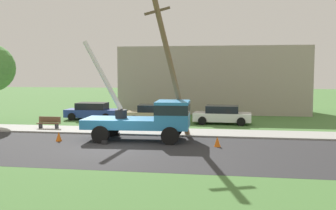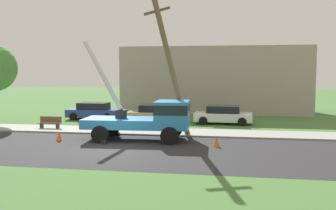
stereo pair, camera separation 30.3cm
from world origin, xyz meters
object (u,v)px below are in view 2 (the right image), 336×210
leaning_utility_pole (171,65)px  park_bench (50,123)px  traffic_cone_ahead (217,142)px  parked_sedan_blue (94,111)px  utility_truck (151,117)px  traffic_cone_curbside (174,132)px  parked_sedan_tan (155,114)px  traffic_cone_behind (59,136)px  parked_sedan_white (223,115)px

leaning_utility_pole → park_bench: size_ratio=5.43×
traffic_cone_ahead → parked_sedan_blue: parked_sedan_blue is taller
utility_truck → traffic_cone_curbside: bearing=50.3°
leaning_utility_pole → traffic_cone_curbside: (0.16, 0.48, -4.17)m
leaning_utility_pole → parked_sedan_blue: size_ratio=1.97×
parked_sedan_tan → park_bench: size_ratio=2.83×
utility_truck → park_bench: size_ratio=4.29×
traffic_cone_ahead → park_bench: 12.61m
leaning_utility_pole → traffic_cone_curbside: size_ratio=15.52×
utility_truck → parked_sedan_blue: 11.26m
utility_truck → parked_sedan_tan: bearing=99.5°
parked_sedan_tan → traffic_cone_behind: bearing=-113.9°
traffic_cone_ahead → park_bench: size_ratio=0.35×
parked_sedan_tan → parked_sedan_white: size_ratio=1.02×
parked_sedan_blue → parked_sedan_white: (10.88, -1.02, 0.00)m
utility_truck → traffic_cone_ahead: 4.30m
parked_sedan_tan → park_bench: 8.15m
leaning_utility_pole → parked_sedan_tan: (-2.35, 6.91, -3.74)m
traffic_cone_ahead → parked_sedan_blue: bearing=136.5°
leaning_utility_pole → parked_sedan_white: (3.00, 6.94, -3.74)m
parked_sedan_tan → traffic_cone_ahead: bearing=-60.3°
park_bench → traffic_cone_curbside: bearing=-10.1°
parked_sedan_white → traffic_cone_curbside: bearing=-113.8°
traffic_cone_curbside → parked_sedan_white: (2.84, 6.46, 0.43)m
traffic_cone_curbside → parked_sedan_tan: 6.91m
traffic_cone_curbside → parked_sedan_white: size_ratio=0.13×
leaning_utility_pole → park_bench: bearing=166.7°
traffic_cone_ahead → parked_sedan_white: 9.23m
utility_truck → parked_sedan_tan: size_ratio=1.52×
leaning_utility_pole → parked_sedan_blue: (-7.88, 7.96, -3.74)m
traffic_cone_behind → parked_sedan_blue: (-1.58, 10.00, 0.43)m
utility_truck → traffic_cone_behind: size_ratio=12.27×
traffic_cone_behind → parked_sedan_blue: 10.13m
parked_sedan_blue → parked_sedan_white: size_ratio=0.99×
utility_truck → leaning_utility_pole: bearing=42.6°
park_bench → leaning_utility_pole: bearing=-13.3°
utility_truck → park_bench: bearing=158.9°
parked_sedan_white → park_bench: 12.87m
utility_truck → parked_sedan_white: utility_truck is taller
traffic_cone_ahead → parked_sedan_white: (0.10, 9.22, 0.43)m
leaning_utility_pole → traffic_cone_ahead: 5.57m
utility_truck → traffic_cone_curbside: 2.18m
traffic_cone_behind → parked_sedan_blue: bearing=99.0°
traffic_cone_behind → utility_truck: bearing=11.7°
traffic_cone_curbside → parked_sedan_blue: parked_sedan_blue is taller
parked_sedan_white → park_bench: size_ratio=2.79×
utility_truck → parked_sedan_tan: (-1.32, 7.86, -0.70)m
traffic_cone_curbside → park_bench: size_ratio=0.35×
utility_truck → traffic_cone_behind: (-5.27, -1.09, -1.13)m
park_bench → traffic_cone_ahead: bearing=-20.3°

